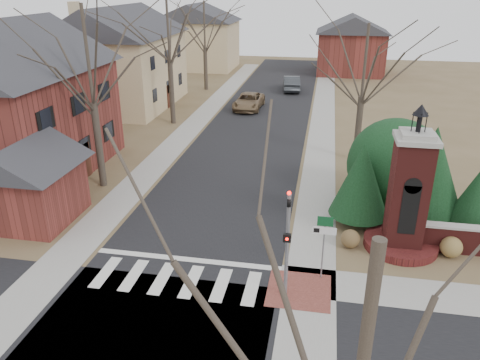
% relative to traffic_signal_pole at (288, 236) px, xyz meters
% --- Properties ---
extents(ground, '(120.00, 120.00, 0.00)m').
position_rel_traffic_signal_pole_xyz_m(ground, '(-4.30, -0.57, -2.59)').
color(ground, brown).
rests_on(ground, ground).
extents(main_street, '(8.00, 70.00, 0.01)m').
position_rel_traffic_signal_pole_xyz_m(main_street, '(-4.30, 21.43, -2.58)').
color(main_street, black).
rests_on(main_street, ground).
extents(cross_street, '(120.00, 8.00, 0.01)m').
position_rel_traffic_signal_pole_xyz_m(cross_street, '(-4.30, -3.57, -2.58)').
color(cross_street, black).
rests_on(cross_street, ground).
extents(crosswalk_zone, '(8.00, 2.20, 0.02)m').
position_rel_traffic_signal_pole_xyz_m(crosswalk_zone, '(-4.30, 0.23, -2.58)').
color(crosswalk_zone, silver).
rests_on(crosswalk_zone, ground).
extents(stop_bar, '(8.00, 0.35, 0.02)m').
position_rel_traffic_signal_pole_xyz_m(stop_bar, '(-4.30, 1.73, -2.58)').
color(stop_bar, silver).
rests_on(stop_bar, ground).
extents(sidewalk_right_main, '(2.00, 60.00, 0.02)m').
position_rel_traffic_signal_pole_xyz_m(sidewalk_right_main, '(0.90, 21.43, -2.58)').
color(sidewalk_right_main, gray).
rests_on(sidewalk_right_main, ground).
extents(sidewalk_left, '(2.00, 60.00, 0.02)m').
position_rel_traffic_signal_pole_xyz_m(sidewalk_left, '(-9.50, 21.43, -2.58)').
color(sidewalk_left, gray).
rests_on(sidewalk_left, ground).
extents(curb_apron, '(2.40, 2.40, 0.02)m').
position_rel_traffic_signal_pole_xyz_m(curb_apron, '(0.50, 0.43, -2.57)').
color(curb_apron, brown).
rests_on(curb_apron, ground).
extents(traffic_signal_pole, '(0.28, 0.41, 4.50)m').
position_rel_traffic_signal_pole_xyz_m(traffic_signal_pole, '(0.00, 0.00, 0.00)').
color(traffic_signal_pole, slate).
rests_on(traffic_signal_pole, ground).
extents(sign_post, '(0.90, 0.07, 2.75)m').
position_rel_traffic_signal_pole_xyz_m(sign_post, '(1.29, 1.41, -0.64)').
color(sign_post, slate).
rests_on(sign_post, ground).
extents(brick_gate_monument, '(3.20, 3.20, 6.47)m').
position_rel_traffic_signal_pole_xyz_m(brick_gate_monument, '(4.70, 4.42, -0.42)').
color(brick_gate_monument, '#571C19').
rests_on(brick_gate_monument, ground).
extents(house_brick_left, '(9.80, 11.80, 9.42)m').
position_rel_traffic_signal_pole_xyz_m(house_brick_left, '(-17.31, 9.42, 2.07)').
color(house_brick_left, maroon).
rests_on(house_brick_left, ground).
extents(house_stucco_left, '(9.80, 12.80, 9.28)m').
position_rel_traffic_signal_pole_xyz_m(house_stucco_left, '(-17.80, 26.42, 2.01)').
color(house_stucco_left, '#D3BD8C').
rests_on(house_stucco_left, ground).
extents(garage_left, '(4.80, 4.80, 4.29)m').
position_rel_traffic_signal_pole_xyz_m(garage_left, '(-12.82, 3.92, -0.35)').
color(garage_left, maroon).
rests_on(garage_left, ground).
extents(house_distant_left, '(10.80, 8.80, 8.53)m').
position_rel_traffic_signal_pole_xyz_m(house_distant_left, '(-16.31, 47.42, 1.66)').
color(house_distant_left, '#D3BD8C').
rests_on(house_distant_left, ground).
extents(house_distant_right, '(8.80, 8.80, 7.30)m').
position_rel_traffic_signal_pole_xyz_m(house_distant_right, '(3.69, 47.42, 1.06)').
color(house_distant_right, maroon).
rests_on(house_distant_right, ground).
extents(evergreen_near, '(2.80, 2.80, 4.10)m').
position_rel_traffic_signal_pole_xyz_m(evergreen_near, '(2.90, 6.43, -0.29)').
color(evergreen_near, '#473D33').
rests_on(evergreen_near, ground).
extents(evergreen_mid, '(3.40, 3.40, 4.70)m').
position_rel_traffic_signal_pole_xyz_m(evergreen_mid, '(6.20, 7.63, 0.01)').
color(evergreen_mid, '#473D33').
rests_on(evergreen_mid, ground).
extents(evergreen_far, '(2.40, 2.40, 3.30)m').
position_rel_traffic_signal_pole_xyz_m(evergreen_far, '(8.20, 6.63, -0.69)').
color(evergreen_far, '#473D33').
rests_on(evergreen_far, ground).
extents(evergreen_mass, '(4.80, 4.80, 4.80)m').
position_rel_traffic_signal_pole_xyz_m(evergreen_mass, '(4.70, 8.93, -0.19)').
color(evergreen_mass, black).
rests_on(evergreen_mass, ground).
extents(bare_tree_0, '(8.05, 8.05, 11.15)m').
position_rel_traffic_signal_pole_xyz_m(bare_tree_0, '(-11.30, 8.43, 5.11)').
color(bare_tree_0, '#473D33').
rests_on(bare_tree_0, ground).
extents(bare_tree_1, '(8.40, 8.40, 11.64)m').
position_rel_traffic_signal_pole_xyz_m(bare_tree_1, '(-11.30, 21.43, 5.44)').
color(bare_tree_1, '#473D33').
rests_on(bare_tree_1, ground).
extents(bare_tree_2, '(7.35, 7.35, 10.19)m').
position_rel_traffic_signal_pole_xyz_m(bare_tree_2, '(-11.80, 34.43, 4.44)').
color(bare_tree_2, '#473D33').
rests_on(bare_tree_2, ground).
extents(bare_tree_3, '(7.00, 7.00, 9.70)m').
position_rel_traffic_signal_pole_xyz_m(bare_tree_3, '(3.20, 15.43, 4.10)').
color(bare_tree_3, '#473D33').
rests_on(bare_tree_3, ground).
extents(bare_tree_4, '(6.65, 6.65, 9.21)m').
position_rel_traffic_signal_pole_xyz_m(bare_tree_4, '(1.70, -9.57, 3.77)').
color(bare_tree_4, '#473D33').
rests_on(bare_tree_4, ground).
extents(pickup_truck, '(2.46, 5.10, 1.40)m').
position_rel_traffic_signal_pole_xyz_m(pickup_truck, '(-5.90, 27.09, -1.89)').
color(pickup_truck, '#7C6243').
rests_on(pickup_truck, ground).
extents(distant_car, '(2.20, 4.94, 1.58)m').
position_rel_traffic_signal_pole_xyz_m(distant_car, '(-2.70, 35.59, -1.80)').
color(distant_car, '#35393D').
rests_on(distant_car, ground).
extents(dry_shrub_left, '(0.84, 0.84, 0.84)m').
position_rel_traffic_signal_pole_xyz_m(dry_shrub_left, '(2.50, 4.03, -2.17)').
color(dry_shrub_left, brown).
rests_on(dry_shrub_left, ground).
extents(dry_shrub_right, '(0.92, 0.92, 0.92)m').
position_rel_traffic_signal_pole_xyz_m(dry_shrub_right, '(6.70, 4.03, -2.13)').
color(dry_shrub_right, olive).
rests_on(dry_shrub_right, ground).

